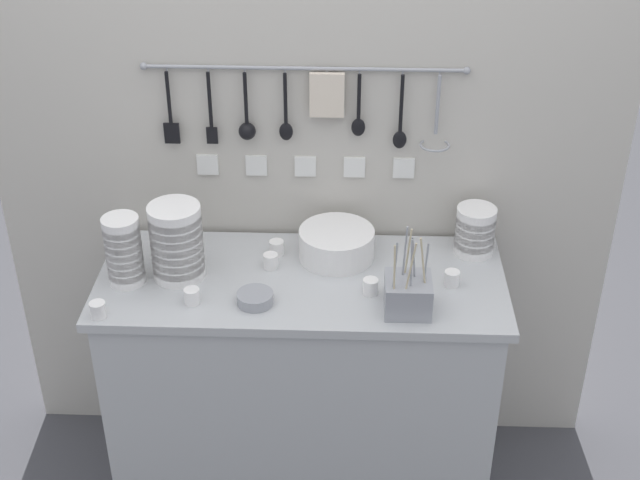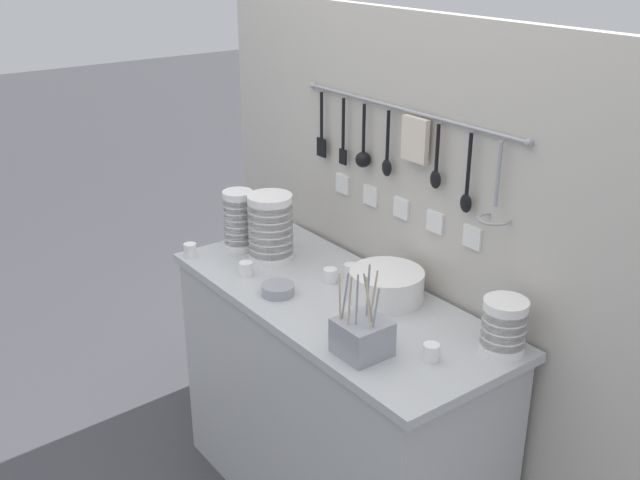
% 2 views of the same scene
% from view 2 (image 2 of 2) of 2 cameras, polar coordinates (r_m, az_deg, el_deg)
% --- Properties ---
extents(counter, '(1.29, 0.54, 0.87)m').
position_cam_2_polar(counter, '(2.72, 1.09, -12.56)').
color(counter, '#B7BABC').
rests_on(counter, ground).
extents(back_wall, '(2.09, 0.11, 1.78)m').
position_cam_2_polar(back_wall, '(2.67, 6.40, -2.20)').
color(back_wall, '#BCB7AD').
rests_on(back_wall, ground).
extents(bowl_stack_short_front, '(0.11, 0.11, 0.23)m').
position_cam_2_polar(bowl_stack_short_front, '(2.84, -6.21, 1.52)').
color(bowl_stack_short_front, white).
rests_on(bowl_stack_short_front, counter).
extents(bowl_stack_tall_left, '(0.16, 0.16, 0.25)m').
position_cam_2_polar(bowl_stack_tall_left, '(2.73, -3.74, 0.96)').
color(bowl_stack_tall_left, white).
rests_on(bowl_stack_tall_left, counter).
extents(bowl_stack_back_corner, '(0.13, 0.13, 0.16)m').
position_cam_2_polar(bowl_stack_back_corner, '(2.22, 13.83, -6.39)').
color(bowl_stack_back_corner, white).
rests_on(bowl_stack_back_corner, counter).
extents(plate_stack, '(0.25, 0.25, 0.10)m').
position_cam_2_polar(plate_stack, '(2.47, 5.09, -3.43)').
color(plate_stack, white).
rests_on(plate_stack, counter).
extents(steel_mixing_bowl, '(0.11, 0.11, 0.04)m').
position_cam_2_polar(steel_mixing_bowl, '(2.51, -3.23, -3.78)').
color(steel_mixing_bowl, '#93969E').
rests_on(steel_mixing_bowl, counter).
extents(cutlery_caddy, '(0.14, 0.14, 0.27)m').
position_cam_2_polar(cutlery_caddy, '(2.16, 3.23, -7.34)').
color(cutlery_caddy, '#93969E').
rests_on(cutlery_caddy, counter).
extents(cup_by_caddy, '(0.05, 0.05, 0.05)m').
position_cam_2_polar(cup_by_caddy, '(2.16, 8.47, -8.45)').
color(cup_by_caddy, white).
rests_on(cup_by_caddy, counter).
extents(cup_centre, '(0.05, 0.05, 0.05)m').
position_cam_2_polar(cup_centre, '(2.65, -5.66, -2.20)').
color(cup_centre, white).
rests_on(cup_centre, counter).
extents(cup_edge_near, '(0.05, 0.05, 0.05)m').
position_cam_2_polar(cup_edge_near, '(2.96, -3.90, 0.66)').
color(cup_edge_near, white).
rests_on(cup_edge_near, counter).
extents(cup_front_left, '(0.05, 0.05, 0.05)m').
position_cam_2_polar(cup_front_left, '(2.62, 2.36, -2.36)').
color(cup_front_left, white).
rests_on(cup_front_left, counter).
extents(cup_edge_far, '(0.05, 0.05, 0.05)m').
position_cam_2_polar(cup_edge_far, '(2.59, 0.78, -2.72)').
color(cup_edge_far, white).
rests_on(cup_edge_far, counter).
extents(cup_mid_row, '(0.05, 0.05, 0.05)m').
position_cam_2_polar(cup_mid_row, '(2.29, 3.02, -6.31)').
color(cup_mid_row, white).
rests_on(cup_mid_row, counter).
extents(cup_back_right, '(0.05, 0.05, 0.05)m').
position_cam_2_polar(cup_back_right, '(2.83, -9.86, -0.76)').
color(cup_back_right, white).
rests_on(cup_back_right, counter).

